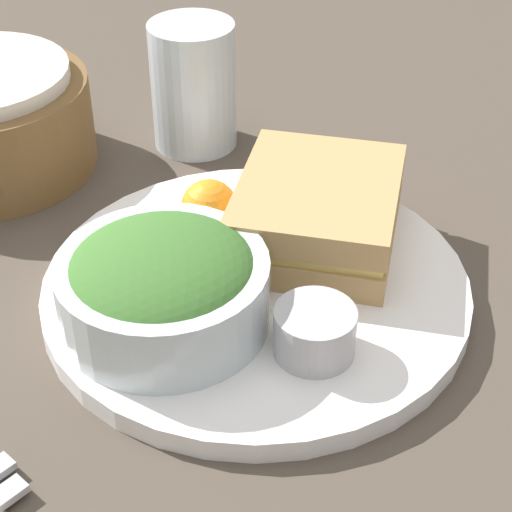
{
  "coord_description": "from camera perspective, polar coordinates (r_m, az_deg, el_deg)",
  "views": [
    {
      "loc": [
        -0.38,
        -0.26,
        0.38
      ],
      "look_at": [
        0.0,
        0.0,
        0.04
      ],
      "focal_mm": 60.0,
      "sensor_mm": 36.0,
      "label": 1
    }
  ],
  "objects": [
    {
      "name": "drink_glass",
      "position": [
        0.75,
        -4.19,
        11.26
      ],
      "size": [
        0.07,
        0.07,
        0.11
      ],
      "primitive_type": "cylinder",
      "color": "silver",
      "rests_on": "ground_plane"
    },
    {
      "name": "dressing_cup",
      "position": [
        0.52,
        3.93,
        -5.07
      ],
      "size": [
        0.05,
        0.05,
        0.03
      ],
      "primitive_type": "cylinder",
      "color": "#B7B7BC",
      "rests_on": "plate"
    },
    {
      "name": "orange_wedge",
      "position": [
        0.62,
        -3.13,
        3.22
      ],
      "size": [
        0.04,
        0.04,
        0.04
      ],
      "primitive_type": "sphere",
      "color": "orange",
      "rests_on": "plate"
    },
    {
      "name": "plate",
      "position": [
        0.59,
        0.0,
        -2.15
      ],
      "size": [
        0.29,
        0.29,
        0.02
      ],
      "primitive_type": "cylinder",
      "color": "white",
      "rests_on": "ground_plane"
    },
    {
      "name": "ground_plane",
      "position": [
        0.6,
        0.0,
        -2.73
      ],
      "size": [
        4.0,
        4.0,
        0.0
      ],
      "primitive_type": "plane",
      "color": "#4C4238"
    },
    {
      "name": "salad_bowl",
      "position": [
        0.54,
        -6.21,
        -1.89
      ],
      "size": [
        0.13,
        0.13,
        0.06
      ],
      "color": "silver",
      "rests_on": "plate"
    },
    {
      "name": "sandwich",
      "position": [
        0.61,
        4.13,
        2.97
      ],
      "size": [
        0.16,
        0.15,
        0.05
      ],
      "color": "tan",
      "rests_on": "plate"
    }
  ]
}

